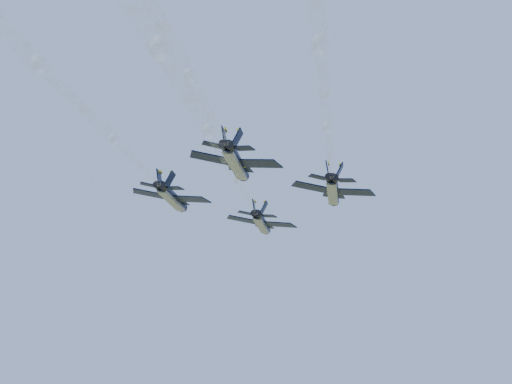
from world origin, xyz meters
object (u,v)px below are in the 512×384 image
at_px(jet_slot, 237,163).
at_px(jet_right, 333,191).
at_px(jet_left, 173,198).
at_px(jet_lead, 262,223).

bearing_deg(jet_slot, jet_right, 47.77).
bearing_deg(jet_left, jet_lead, 53.92).
bearing_deg(jet_lead, jet_slot, -89.17).
bearing_deg(jet_left, jet_right, 0.01).
bearing_deg(jet_right, jet_left, -179.99).
relative_size(jet_lead, jet_right, 1.00).
bearing_deg(jet_lead, jet_right, -51.69).
height_order(jet_right, jet_slot, same).
height_order(jet_left, jet_right, same).
xyz_separation_m(jet_lead, jet_right, (14.93, -11.38, 0.00)).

